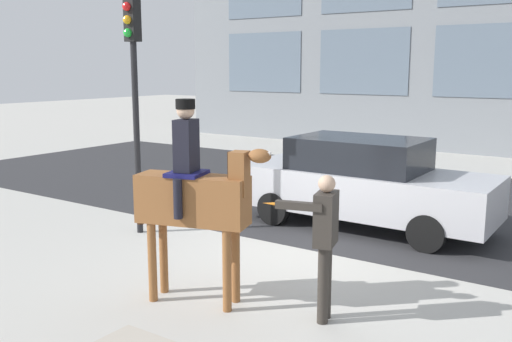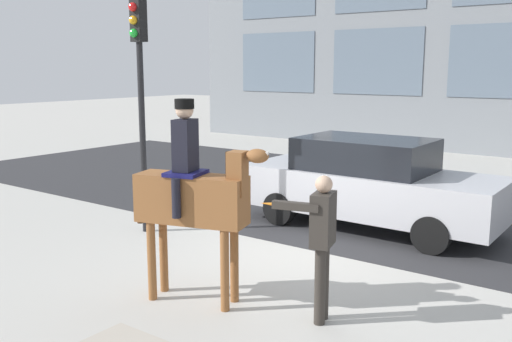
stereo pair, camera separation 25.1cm
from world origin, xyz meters
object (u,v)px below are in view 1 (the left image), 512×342
Objects in this scene: mounted_horse_lead at (195,196)px; traffic_light at (134,80)px; street_car_near_lane at (363,182)px; pedestrian_bystander at (324,236)px.

traffic_light reaches higher than mounted_horse_lead.
mounted_horse_lead is 0.55× the size of street_car_near_lane.
mounted_horse_lead is 1.47× the size of pedestrian_bystander.
pedestrian_bystander reaches higher than street_car_near_lane.
pedestrian_bystander is (1.60, 0.42, -0.35)m from mounted_horse_lead.
pedestrian_bystander is at bearing -1.45° from mounted_horse_lead.
traffic_light reaches higher than pedestrian_bystander.
pedestrian_bystander is at bearing -17.32° from traffic_light.
traffic_light is at bearing 131.82° from mounted_horse_lead.
traffic_light is (-3.18, -2.67, 1.90)m from street_car_near_lane.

